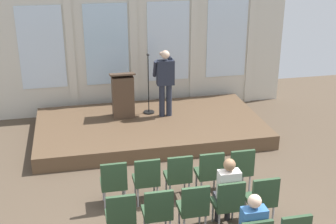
{
  "coord_description": "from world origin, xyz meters",
  "views": [
    {
      "loc": [
        -1.75,
        -6.11,
        4.71
      ],
      "look_at": [
        0.13,
        2.63,
        1.15
      ],
      "focal_mm": 49.09,
      "sensor_mm": 36.0,
      "label": 1
    }
  ],
  "objects_px": {
    "chair_r0_c3": "(210,171)",
    "chair_r1_c0": "(121,215)",
    "chair_r1_c3": "(228,201)",
    "chair_r0_c4": "(240,167)",
    "chair_r1_c4": "(262,197)",
    "chair_r0_c1": "(147,177)",
    "chair_r0_c2": "(179,174)",
    "chair_r1_c2": "(194,206)",
    "speaker": "(165,78)",
    "mic_stand": "(149,100)",
    "chair_r1_c1": "(158,210)",
    "chair_r0_c0": "(114,181)",
    "audience_r1_c3": "(227,189)",
    "lectern": "(123,95)"
  },
  "relations": [
    {
      "from": "speaker",
      "to": "chair_r0_c4",
      "type": "distance_m",
      "value": 3.48
    },
    {
      "from": "lectern",
      "to": "chair_r0_c2",
      "type": "xyz_separation_m",
      "value": [
        0.59,
        -3.47,
        -0.37
      ]
    },
    {
      "from": "speaker",
      "to": "chair_r1_c1",
      "type": "bearing_deg",
      "value": -103.41
    },
    {
      "from": "chair_r0_c0",
      "to": "chair_r0_c4",
      "type": "relative_size",
      "value": 1.0
    },
    {
      "from": "mic_stand",
      "to": "chair_r0_c4",
      "type": "relative_size",
      "value": 1.65
    },
    {
      "from": "chair_r0_c3",
      "to": "chair_r1_c0",
      "type": "relative_size",
      "value": 1.0
    },
    {
      "from": "chair_r1_c2",
      "to": "chair_r1_c3",
      "type": "height_order",
      "value": "same"
    },
    {
      "from": "speaker",
      "to": "chair_r1_c3",
      "type": "relative_size",
      "value": 1.78
    },
    {
      "from": "chair_r0_c1",
      "to": "mic_stand",
      "type": "bearing_deg",
      "value": 79.4
    },
    {
      "from": "audience_r1_c3",
      "to": "chair_r1_c3",
      "type": "bearing_deg",
      "value": -90.0
    },
    {
      "from": "chair_r0_c1",
      "to": "lectern",
      "type": "bearing_deg",
      "value": 89.88
    },
    {
      "from": "chair_r0_c0",
      "to": "chair_r1_c0",
      "type": "height_order",
      "value": "same"
    },
    {
      "from": "lectern",
      "to": "speaker",
      "type": "bearing_deg",
      "value": -8.99
    },
    {
      "from": "speaker",
      "to": "chair_r1_c1",
      "type": "height_order",
      "value": "speaker"
    },
    {
      "from": "chair_r1_c2",
      "to": "mic_stand",
      "type": "bearing_deg",
      "value": 89.11
    },
    {
      "from": "mic_stand",
      "to": "chair_r1_c4",
      "type": "relative_size",
      "value": 1.65
    },
    {
      "from": "chair_r1_c1",
      "to": "audience_r1_c3",
      "type": "xyz_separation_m",
      "value": [
        1.19,
        0.08,
        0.19
      ]
    },
    {
      "from": "chair_r1_c4",
      "to": "chair_r1_c1",
      "type": "bearing_deg",
      "value": 180.0
    },
    {
      "from": "mic_stand",
      "to": "chair_r1_c4",
      "type": "xyz_separation_m",
      "value": [
        1.12,
        -4.63,
        -0.15
      ]
    },
    {
      "from": "chair_r0_c3",
      "to": "chair_r1_c1",
      "type": "height_order",
      "value": "same"
    },
    {
      "from": "chair_r1_c2",
      "to": "chair_r1_c3",
      "type": "distance_m",
      "value": 0.6
    },
    {
      "from": "chair_r0_c0",
      "to": "chair_r0_c1",
      "type": "xyz_separation_m",
      "value": [
        0.6,
        0.0,
        0.0
      ]
    },
    {
      "from": "chair_r1_c1",
      "to": "chair_r1_c2",
      "type": "relative_size",
      "value": 1.0
    },
    {
      "from": "chair_r0_c0",
      "to": "chair_r1_c4",
      "type": "relative_size",
      "value": 1.0
    },
    {
      "from": "speaker",
      "to": "chair_r0_c3",
      "type": "distance_m",
      "value": 3.4
    },
    {
      "from": "lectern",
      "to": "chair_r0_c4",
      "type": "relative_size",
      "value": 1.23
    },
    {
      "from": "chair_r1_c0",
      "to": "chair_r1_c3",
      "type": "relative_size",
      "value": 1.0
    },
    {
      "from": "speaker",
      "to": "chair_r0_c3",
      "type": "xyz_separation_m",
      "value": [
        0.15,
        -3.31,
        -0.79
      ]
    },
    {
      "from": "chair_r0_c1",
      "to": "chair_r1_c4",
      "type": "bearing_deg",
      "value": -30.68
    },
    {
      "from": "chair_r0_c0",
      "to": "audience_r1_c3",
      "type": "distance_m",
      "value": 2.04
    },
    {
      "from": "speaker",
      "to": "chair_r1_c3",
      "type": "xyz_separation_m",
      "value": [
        0.15,
        -4.37,
        -0.79
      ]
    },
    {
      "from": "chair_r1_c0",
      "to": "chair_r1_c3",
      "type": "bearing_deg",
      "value": 0.0
    },
    {
      "from": "chair_r1_c4",
      "to": "speaker",
      "type": "bearing_deg",
      "value": 99.69
    },
    {
      "from": "chair_r0_c4",
      "to": "chair_r1_c4",
      "type": "height_order",
      "value": "same"
    },
    {
      "from": "audience_r1_c3",
      "to": "chair_r1_c4",
      "type": "height_order",
      "value": "audience_r1_c3"
    },
    {
      "from": "lectern",
      "to": "audience_r1_c3",
      "type": "xyz_separation_m",
      "value": [
        1.18,
        -4.45,
        -0.18
      ]
    },
    {
      "from": "audience_r1_c3",
      "to": "chair_r1_c4",
      "type": "xyz_separation_m",
      "value": [
        0.6,
        -0.08,
        -0.19
      ]
    },
    {
      "from": "chair_r0_c4",
      "to": "audience_r1_c3",
      "type": "xyz_separation_m",
      "value": [
        -0.6,
        -0.98,
        0.19
      ]
    },
    {
      "from": "chair_r0_c2",
      "to": "chair_r1_c2",
      "type": "relative_size",
      "value": 1.0
    },
    {
      "from": "lectern",
      "to": "chair_r1_c0",
      "type": "height_order",
      "value": "lectern"
    },
    {
      "from": "audience_r1_c3",
      "to": "chair_r0_c0",
      "type": "bearing_deg",
      "value": 151.33
    },
    {
      "from": "chair_r0_c0",
      "to": "chair_r1_c0",
      "type": "xyz_separation_m",
      "value": [
        0.0,
        -1.06,
        0.0
      ]
    },
    {
      "from": "chair_r0_c1",
      "to": "chair_r1_c0",
      "type": "xyz_separation_m",
      "value": [
        -0.6,
        -1.06,
        0.0
      ]
    },
    {
      "from": "chair_r0_c1",
      "to": "chair_r1_c2",
      "type": "relative_size",
      "value": 1.0
    },
    {
      "from": "chair_r0_c1",
      "to": "audience_r1_c3",
      "type": "bearing_deg",
      "value": -39.36
    },
    {
      "from": "chair_r0_c1",
      "to": "chair_r0_c3",
      "type": "bearing_deg",
      "value": 0.0
    },
    {
      "from": "chair_r0_c2",
      "to": "chair_r1_c4",
      "type": "distance_m",
      "value": 1.59
    },
    {
      "from": "speaker",
      "to": "mic_stand",
      "type": "relative_size",
      "value": 1.08
    },
    {
      "from": "speaker",
      "to": "audience_r1_c3",
      "type": "bearing_deg",
      "value": -87.99
    },
    {
      "from": "chair_r1_c2",
      "to": "audience_r1_c3",
      "type": "height_order",
      "value": "audience_r1_c3"
    }
  ]
}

